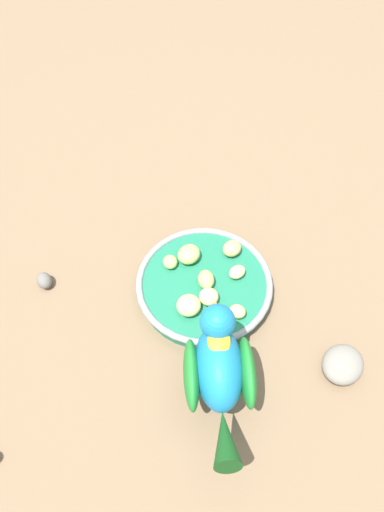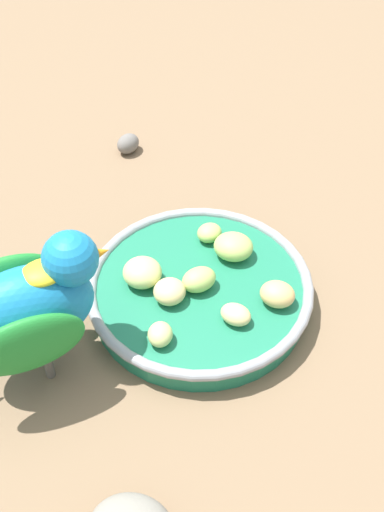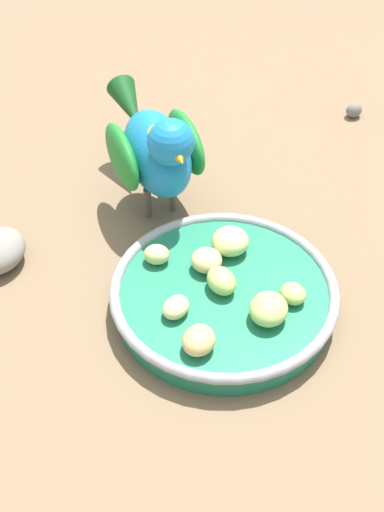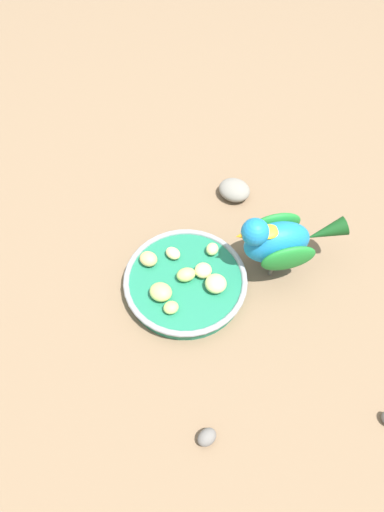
{
  "view_description": "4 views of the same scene",
  "coord_description": "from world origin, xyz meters",
  "px_view_note": "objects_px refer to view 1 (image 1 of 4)",
  "views": [
    {
      "loc": [
        0.37,
        0.15,
        0.63
      ],
      "look_at": [
        0.01,
        -0.02,
        0.06
      ],
      "focal_mm": 31.94,
      "sensor_mm": 36.0,
      "label": 1
    },
    {
      "loc": [
        0.0,
        0.43,
        0.49
      ],
      "look_at": [
        0.03,
        -0.01,
        0.05
      ],
      "focal_mm": 47.17,
      "sensor_mm": 36.0,
      "label": 2
    },
    {
      "loc": [
        -0.43,
        -0.01,
        0.5
      ],
      "look_at": [
        0.02,
        0.04,
        0.07
      ],
      "focal_mm": 49.83,
      "sensor_mm": 36.0,
      "label": 3
    },
    {
      "loc": [
        0.14,
        -0.37,
        0.68
      ],
      "look_at": [
        0.03,
        0.03,
        0.06
      ],
      "focal_mm": 31.24,
      "sensor_mm": 36.0,
      "label": 4
    }
  ],
  "objects_px": {
    "apple_piece_0": "(206,279)",
    "parrot": "(219,368)",
    "apple_piece_4": "(238,311)",
    "apple_piece_6": "(170,262)",
    "rock_large": "(343,364)",
    "apple_piece_2": "(237,272)",
    "feeding_bowl": "(204,285)",
    "apple_piece_3": "(189,305)",
    "apple_piece_1": "(232,248)",
    "apple_piece_7": "(209,297)",
    "apple_piece_5": "(189,254)",
    "pebble_0": "(44,281)"
  },
  "relations": [
    {
      "from": "apple_piece_0",
      "to": "parrot",
      "type": "bearing_deg",
      "value": 30.18
    },
    {
      "from": "apple_piece_4",
      "to": "apple_piece_6",
      "type": "height_order",
      "value": "apple_piece_4"
    },
    {
      "from": "apple_piece_0",
      "to": "rock_large",
      "type": "xyz_separation_m",
      "value": [
        0.03,
        0.23,
        -0.02
      ]
    },
    {
      "from": "apple_piece_2",
      "to": "apple_piece_6",
      "type": "distance_m",
      "value": 0.11
    },
    {
      "from": "feeding_bowl",
      "to": "apple_piece_0",
      "type": "relative_size",
      "value": 6.44
    },
    {
      "from": "parrot",
      "to": "rock_large",
      "type": "xyz_separation_m",
      "value": [
        -0.1,
        0.15,
        -0.06
      ]
    },
    {
      "from": "apple_piece_0",
      "to": "apple_piece_4",
      "type": "distance_m",
      "value": 0.07
    },
    {
      "from": "apple_piece_3",
      "to": "apple_piece_1",
      "type": "bearing_deg",
      "value": 172.2
    },
    {
      "from": "apple_piece_2",
      "to": "feeding_bowl",
      "type": "bearing_deg",
      "value": -49.53
    },
    {
      "from": "parrot",
      "to": "apple_piece_3",
      "type": "bearing_deg",
      "value": 16.29
    },
    {
      "from": "apple_piece_3",
      "to": "rock_large",
      "type": "relative_size",
      "value": 0.57
    },
    {
      "from": "apple_piece_3",
      "to": "apple_piece_7",
      "type": "distance_m",
      "value": 0.03
    },
    {
      "from": "apple_piece_4",
      "to": "rock_large",
      "type": "height_order",
      "value": "apple_piece_4"
    },
    {
      "from": "apple_piece_0",
      "to": "feeding_bowl",
      "type": "bearing_deg",
      "value": -98.74
    },
    {
      "from": "apple_piece_5",
      "to": "rock_large",
      "type": "distance_m",
      "value": 0.28
    },
    {
      "from": "apple_piece_7",
      "to": "rock_large",
      "type": "distance_m",
      "value": 0.21
    },
    {
      "from": "apple_piece_6",
      "to": "pebble_0",
      "type": "xyz_separation_m",
      "value": [
        0.11,
        -0.17,
        -0.02
      ]
    },
    {
      "from": "apple_piece_0",
      "to": "apple_piece_6",
      "type": "height_order",
      "value": "apple_piece_0"
    },
    {
      "from": "apple_piece_7",
      "to": "apple_piece_3",
      "type": "bearing_deg",
      "value": -36.73
    },
    {
      "from": "apple_piece_3",
      "to": "apple_piece_7",
      "type": "xyz_separation_m",
      "value": [
        -0.03,
        0.02,
        -0.0
      ]
    },
    {
      "from": "apple_piece_6",
      "to": "parrot",
      "type": "relative_size",
      "value": 0.14
    },
    {
      "from": "apple_piece_4",
      "to": "parrot",
      "type": "xyz_separation_m",
      "value": [
        0.11,
        0.02,
        0.05
      ]
    },
    {
      "from": "apple_piece_1",
      "to": "apple_piece_2",
      "type": "bearing_deg",
      "value": 33.46
    },
    {
      "from": "apple_piece_3",
      "to": "parrot",
      "type": "bearing_deg",
      "value": 44.66
    },
    {
      "from": "parrot",
      "to": "pebble_0",
      "type": "xyz_separation_m",
      "value": [
        -0.04,
        -0.32,
        -0.07
      ]
    },
    {
      "from": "apple_piece_0",
      "to": "parrot",
      "type": "distance_m",
      "value": 0.17
    },
    {
      "from": "apple_piece_3",
      "to": "apple_piece_2",
      "type": "bearing_deg",
      "value": 154.7
    },
    {
      "from": "apple_piece_6",
      "to": "parrot",
      "type": "xyz_separation_m",
      "value": [
        0.14,
        0.15,
        0.05
      ]
    },
    {
      "from": "parrot",
      "to": "apple_piece_4",
      "type": "bearing_deg",
      "value": -19.99
    },
    {
      "from": "apple_piece_4",
      "to": "apple_piece_7",
      "type": "distance_m",
      "value": 0.05
    },
    {
      "from": "apple_piece_1",
      "to": "apple_piece_2",
      "type": "xyz_separation_m",
      "value": [
        0.04,
        0.02,
        -0.0
      ]
    },
    {
      "from": "parrot",
      "to": "rock_large",
      "type": "relative_size",
      "value": 2.92
    },
    {
      "from": "apple_piece_3",
      "to": "apple_piece_0",
      "type": "bearing_deg",
      "value": 175.64
    },
    {
      "from": "apple_piece_5",
      "to": "apple_piece_7",
      "type": "height_order",
      "value": "apple_piece_5"
    },
    {
      "from": "apple_piece_2",
      "to": "apple_piece_3",
      "type": "height_order",
      "value": "apple_piece_3"
    },
    {
      "from": "apple_piece_6",
      "to": "apple_piece_5",
      "type": "bearing_deg",
      "value": 138.6
    },
    {
      "from": "feeding_bowl",
      "to": "pebble_0",
      "type": "xyz_separation_m",
      "value": [
        0.1,
        -0.23,
        -0.0
      ]
    },
    {
      "from": "apple_piece_1",
      "to": "apple_piece_3",
      "type": "xyz_separation_m",
      "value": [
        0.12,
        -0.02,
        0.0
      ]
    },
    {
      "from": "apple_piece_2",
      "to": "apple_piece_4",
      "type": "bearing_deg",
      "value": 22.82
    },
    {
      "from": "apple_piece_1",
      "to": "apple_piece_4",
      "type": "height_order",
      "value": "apple_piece_1"
    },
    {
      "from": "pebble_0",
      "to": "rock_large",
      "type": "bearing_deg",
      "value": 98.04
    },
    {
      "from": "apple_piece_3",
      "to": "apple_piece_6",
      "type": "bearing_deg",
      "value": -134.0
    },
    {
      "from": "rock_large",
      "to": "pebble_0",
      "type": "distance_m",
      "value": 0.47
    },
    {
      "from": "feeding_bowl",
      "to": "apple_piece_4",
      "type": "xyz_separation_m",
      "value": [
        0.03,
        0.07,
        0.02
      ]
    },
    {
      "from": "apple_piece_0",
      "to": "apple_piece_6",
      "type": "distance_m",
      "value": 0.07
    },
    {
      "from": "apple_piece_6",
      "to": "rock_large",
      "type": "bearing_deg",
      "value": 82.16
    },
    {
      "from": "feeding_bowl",
      "to": "apple_piece_6",
      "type": "height_order",
      "value": "apple_piece_6"
    },
    {
      "from": "rock_large",
      "to": "apple_piece_5",
      "type": "bearing_deg",
      "value": -103.36
    },
    {
      "from": "apple_piece_0",
      "to": "parrot",
      "type": "relative_size",
      "value": 0.18
    },
    {
      "from": "parrot",
      "to": "apple_piece_0",
      "type": "bearing_deg",
      "value": 1.82
    }
  ]
}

